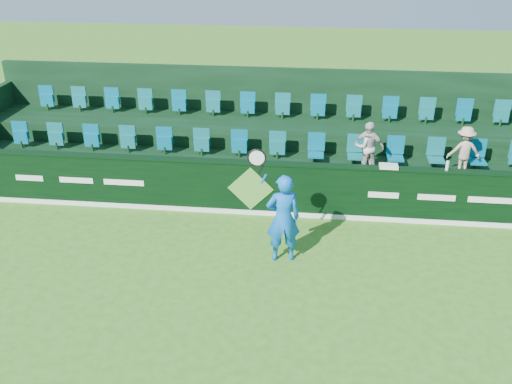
# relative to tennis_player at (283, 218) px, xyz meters

# --- Properties ---
(ground) EXTENTS (60.00, 60.00, 0.00)m
(ground) POSITION_rel_tennis_player_xyz_m (-0.89, -2.02, -0.98)
(ground) COLOR #336E1A
(ground) RESTS_ON ground
(sponsor_hoarding) EXTENTS (16.00, 0.25, 1.35)m
(sponsor_hoarding) POSITION_rel_tennis_player_xyz_m (-0.89, 1.98, -0.30)
(sponsor_hoarding) COLOR black
(sponsor_hoarding) RESTS_ON ground
(stand_tier_front) EXTENTS (16.00, 2.00, 0.80)m
(stand_tier_front) POSITION_rel_tennis_player_xyz_m (-0.89, 3.08, -0.58)
(stand_tier_front) COLOR black
(stand_tier_front) RESTS_ON ground
(stand_tier_back) EXTENTS (16.00, 1.80, 1.30)m
(stand_tier_back) POSITION_rel_tennis_player_xyz_m (-0.89, 4.98, -0.33)
(stand_tier_back) COLOR black
(stand_tier_back) RESTS_ON ground
(stand_rear) EXTENTS (16.00, 4.10, 2.60)m
(stand_rear) POSITION_rel_tennis_player_xyz_m (-0.89, 5.43, 0.24)
(stand_rear) COLOR black
(stand_rear) RESTS_ON ground
(seat_row_front) EXTENTS (13.50, 0.50, 0.60)m
(seat_row_front) POSITION_rel_tennis_player_xyz_m (-0.89, 3.48, 0.12)
(seat_row_front) COLOR #035D78
(seat_row_front) RESTS_ON stand_tier_front
(seat_row_back) EXTENTS (13.50, 0.50, 0.60)m
(seat_row_back) POSITION_rel_tennis_player_xyz_m (-0.89, 5.28, 0.62)
(seat_row_back) COLOR #035D78
(seat_row_back) RESTS_ON stand_tier_back
(tennis_player) EXTENTS (1.18, 0.60, 2.57)m
(tennis_player) POSITION_rel_tennis_player_xyz_m (0.00, 0.00, 0.00)
(tennis_player) COLOR blue
(tennis_player) RESTS_ON ground
(spectator_left) EXTENTS (0.69, 0.60, 1.22)m
(spectator_left) POSITION_rel_tennis_player_xyz_m (1.84, 3.10, 0.43)
(spectator_left) COLOR beige
(spectator_left) RESTS_ON stand_tier_front
(spectator_middle) EXTENTS (0.78, 0.50, 1.24)m
(spectator_middle) POSITION_rel_tennis_player_xyz_m (1.90, 3.10, 0.44)
(spectator_middle) COLOR beige
(spectator_middle) RESTS_ON stand_tier_front
(spectator_right) EXTENTS (0.80, 0.48, 1.21)m
(spectator_right) POSITION_rel_tennis_player_xyz_m (4.18, 3.10, 0.43)
(spectator_right) COLOR tan
(spectator_right) RESTS_ON stand_tier_front
(towel) EXTENTS (0.42, 0.27, 0.06)m
(towel) POSITION_rel_tennis_player_xyz_m (2.27, 1.98, 0.40)
(towel) COLOR silver
(towel) RESTS_ON sponsor_hoarding
(drinks_bottle) EXTENTS (0.07, 0.07, 0.22)m
(drinks_bottle) POSITION_rel_tennis_player_xyz_m (3.56, 1.98, 0.48)
(drinks_bottle) COLOR silver
(drinks_bottle) RESTS_ON sponsor_hoarding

